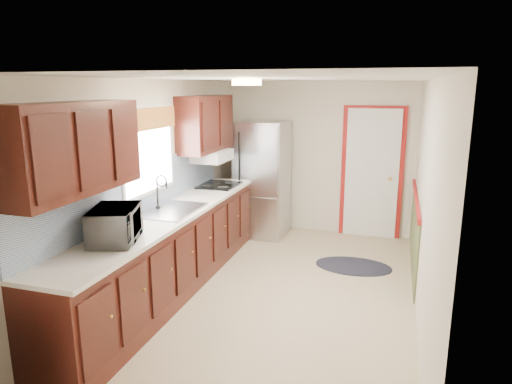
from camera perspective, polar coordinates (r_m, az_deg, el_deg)
The scene contains 8 objects.
room_shell at distance 4.97m, azimuth 2.90°, elevation 0.03°, with size 3.20×5.20×2.52m.
kitchen_run at distance 5.25m, azimuth -11.17°, elevation -3.91°, with size 0.63×4.00×2.20m.
back_wall_trim at distance 7.05m, azimuth 15.26°, elevation 0.89°, with size 1.12×2.30×2.08m.
ceiling_fixture at distance 4.73m, azimuth -1.17°, elevation 13.55°, with size 0.30×0.30×0.06m, color #FFD88C.
microwave at distance 4.32m, azimuth -17.23°, elevation -3.48°, with size 0.57×0.32×0.39m, color white.
refrigerator at distance 7.17m, azimuth 0.81°, elevation 1.64°, with size 0.77×0.76×1.80m.
rug at distance 6.23m, azimuth 12.07°, elevation -9.04°, with size 0.99×0.64×0.01m, color black.
cooktop at distance 6.51m, azimuth -4.64°, elevation 0.87°, with size 0.51×0.61×0.02m, color black.
Camera 1 is at (1.19, -4.69, 2.32)m, focal length 32.00 mm.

